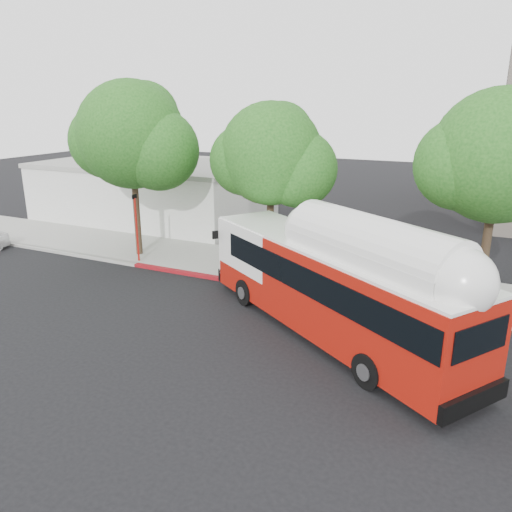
# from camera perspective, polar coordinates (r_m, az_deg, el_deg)

# --- Properties ---
(ground) EXTENTS (120.00, 120.00, 0.00)m
(ground) POSITION_cam_1_polar(r_m,az_deg,el_deg) (20.62, -2.61, -7.29)
(ground) COLOR black
(ground) RESTS_ON ground
(sidewalk) EXTENTS (60.00, 5.00, 0.15)m
(sidewalk) POSITION_cam_1_polar(r_m,az_deg,el_deg) (26.10, 4.04, -1.74)
(sidewalk) COLOR gray
(sidewalk) RESTS_ON ground
(curb_strip) EXTENTS (60.00, 0.30, 0.15)m
(curb_strip) POSITION_cam_1_polar(r_m,az_deg,el_deg) (23.84, 1.76, -3.59)
(curb_strip) COLOR gray
(curb_strip) RESTS_ON ground
(red_curb_segment) EXTENTS (10.00, 0.32, 0.16)m
(red_curb_segment) POSITION_cam_1_polar(r_m,az_deg,el_deg) (25.10, -4.54, -2.53)
(red_curb_segment) COLOR maroon
(red_curb_segment) RESTS_ON ground
(street_tree_left) EXTENTS (6.67, 5.80, 9.74)m
(street_tree_left) POSITION_cam_1_polar(r_m,az_deg,el_deg) (28.17, -13.21, 12.86)
(street_tree_left) COLOR #2D2116
(street_tree_left) RESTS_ON ground
(street_tree_mid) EXTENTS (5.75, 5.00, 8.62)m
(street_tree_mid) POSITION_cam_1_polar(r_m,az_deg,el_deg) (24.63, 2.64, 11.07)
(street_tree_mid) COLOR #2D2116
(street_tree_mid) RESTS_ON ground
(street_tree_right) EXTENTS (6.21, 5.40, 9.18)m
(street_tree_right) POSITION_cam_1_polar(r_m,az_deg,el_deg) (22.53, 27.05, 9.54)
(street_tree_right) COLOR #2D2116
(street_tree_right) RESTS_ON ground
(low_commercial_bldg) EXTENTS (16.20, 10.20, 4.25)m
(low_commercial_bldg) POSITION_cam_1_polar(r_m,az_deg,el_deg) (38.67, -11.47, 7.41)
(low_commercial_bldg) COLOR silver
(low_commercial_bldg) RESTS_ON ground
(transit_bus) EXTENTS (12.64, 9.59, 4.04)m
(transit_bus) POSITION_cam_1_polar(r_m,az_deg,el_deg) (18.80, 8.52, -3.74)
(transit_bus) COLOR #9D140A
(transit_bus) RESTS_ON ground
(signal_pole) EXTENTS (0.11, 0.36, 3.84)m
(signal_pole) POSITION_cam_1_polar(r_m,az_deg,el_deg) (27.79, -13.48, 3.08)
(signal_pole) COLOR #B01A12
(signal_pole) RESTS_ON ground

